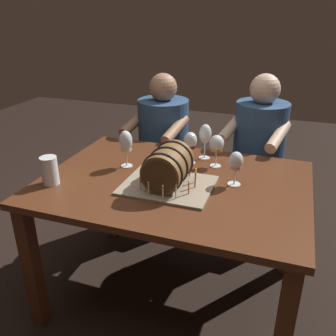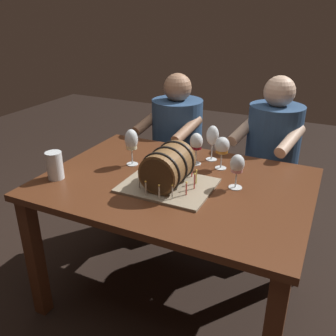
{
  "view_description": "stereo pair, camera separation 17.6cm",
  "coord_description": "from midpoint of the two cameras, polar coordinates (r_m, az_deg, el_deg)",
  "views": [
    {
      "loc": [
        0.52,
        -1.59,
        1.58
      ],
      "look_at": [
        -0.01,
        -0.07,
        0.85
      ],
      "focal_mm": 38.83,
      "sensor_mm": 36.0,
      "label": 1
    },
    {
      "loc": [
        0.69,
        -1.52,
        1.58
      ],
      "look_at": [
        -0.01,
        -0.07,
        0.85
      ],
      "focal_mm": 38.83,
      "sensor_mm": 36.0,
      "label": 2
    }
  ],
  "objects": [
    {
      "name": "barrel_cake",
      "position": [
        1.76,
        -2.86,
        -0.25
      ],
      "size": [
        0.44,
        0.35,
        0.21
      ],
      "color": "gray",
      "rests_on": "dining_table"
    },
    {
      "name": "person_seated_left",
      "position": [
        2.73,
        -2.6,
        1.96
      ],
      "size": [
        0.44,
        0.52,
        1.15
      ],
      "color": "#1B2D46",
      "rests_on": "ground"
    },
    {
      "name": "wine_glass_white",
      "position": [
        2.0,
        -9.18,
        3.92
      ],
      "size": [
        0.07,
        0.07,
        0.21
      ],
      "color": "white",
      "rests_on": "dining_table"
    },
    {
      "name": "dining_table",
      "position": [
        1.91,
        -1.72,
        -4.87
      ],
      "size": [
        1.35,
        0.98,
        0.75
      ],
      "color": "#562D19",
      "rests_on": "ground"
    },
    {
      "name": "wine_glass_empty",
      "position": [
        2.08,
        3.47,
        5.2
      ],
      "size": [
        0.07,
        0.07,
        0.21
      ],
      "color": "white",
      "rests_on": "dining_table"
    },
    {
      "name": "wine_glass_red",
      "position": [
        2.02,
        1.06,
        4.08
      ],
      "size": [
        0.07,
        0.07,
        0.18
      ],
      "color": "white",
      "rests_on": "dining_table"
    },
    {
      "name": "person_seated_right",
      "position": [
        2.56,
        11.82,
        0.17
      ],
      "size": [
        0.46,
        0.53,
        1.19
      ],
      "color": "#1B2D46",
      "rests_on": "ground"
    },
    {
      "name": "ground_plane",
      "position": [
        2.3,
        -1.51,
        -19.16
      ],
      "size": [
        8.0,
        8.0,
        0.0
      ],
      "primitive_type": "plane",
      "color": "black"
    },
    {
      "name": "wine_glass_amber",
      "position": [
        1.98,
        5.13,
        3.62
      ],
      "size": [
        0.08,
        0.08,
        0.18
      ],
      "color": "white",
      "rests_on": "dining_table"
    },
    {
      "name": "wine_glass_rose",
      "position": [
        1.78,
        7.84,
        0.82
      ],
      "size": [
        0.07,
        0.07,
        0.18
      ],
      "color": "white",
      "rests_on": "dining_table"
    },
    {
      "name": "beer_pint",
      "position": [
        1.92,
        -20.6,
        -0.52
      ],
      "size": [
        0.08,
        0.08,
        0.14
      ],
      "color": "white",
      "rests_on": "dining_table"
    }
  ]
}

